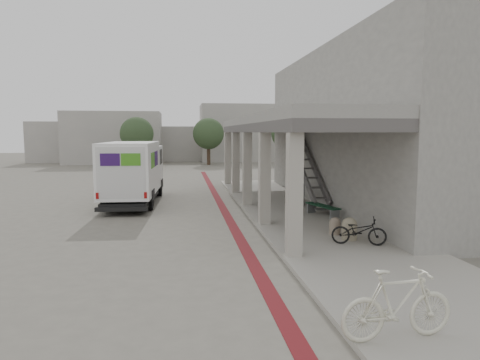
{
  "coord_description": "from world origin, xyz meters",
  "views": [
    {
      "loc": [
        -0.77,
        -14.14,
        3.33
      ],
      "look_at": [
        1.33,
        1.18,
        1.6
      ],
      "focal_mm": 32.0,
      "sensor_mm": 36.0,
      "label": 1
    }
  ],
  "objects": [
    {
      "name": "ground",
      "position": [
        0.0,
        0.0,
        0.0
      ],
      "size": [
        120.0,
        120.0,
        0.0
      ],
      "primitive_type": "plane",
      "color": "#605C53",
      "rests_on": "ground"
    },
    {
      "name": "tree_mid",
      "position": [
        2.0,
        30.0,
        3.18
      ],
      "size": [
        3.2,
        3.2,
        4.8
      ],
      "color": "#38281C",
      "rests_on": "ground"
    },
    {
      "name": "tree_right",
      "position": [
        10.0,
        29.0,
        3.18
      ],
      "size": [
        3.2,
        3.2,
        4.8
      ],
      "color": "#38281C",
      "rests_on": "ground"
    },
    {
      "name": "sidewalk",
      "position": [
        4.0,
        0.0,
        0.06
      ],
      "size": [
        4.4,
        28.0,
        0.12
      ],
      "primitive_type": "cube",
      "color": "#A09B8F",
      "rests_on": "ground"
    },
    {
      "name": "bike_lane_stripe",
      "position": [
        1.0,
        2.0,
        0.01
      ],
      "size": [
        0.35,
        40.0,
        0.01
      ],
      "primitive_type": "cube",
      "color": "#5D1217",
      "rests_on": "ground"
    },
    {
      "name": "bench",
      "position": [
        4.57,
        1.48,
        0.42
      ],
      "size": [
        0.9,
        1.84,
        0.42
      ],
      "rotation": [
        0.0,
        0.0,
        0.29
      ],
      "color": "gray",
      "rests_on": "sidewalk"
    },
    {
      "name": "bicycle_black",
      "position": [
        4.22,
        -2.74,
        0.52
      ],
      "size": [
        1.63,
        1.01,
        0.81
      ],
      "primitive_type": "imported",
      "rotation": [
        0.0,
        0.0,
        1.24
      ],
      "color": "black",
      "rests_on": "sidewalk"
    },
    {
      "name": "transit_building",
      "position": [
        6.83,
        4.5,
        3.4
      ],
      "size": [
        7.6,
        17.0,
        7.0
      ],
      "color": "gray",
      "rests_on": "ground"
    },
    {
      "name": "tree_left",
      "position": [
        -5.0,
        28.0,
        3.18
      ],
      "size": [
        3.2,
        3.2,
        4.8
      ],
      "color": "#38281C",
      "rests_on": "ground"
    },
    {
      "name": "distant_backdrop",
      "position": [
        -2.84,
        35.89,
        2.7
      ],
      "size": [
        28.0,
        10.0,
        6.5
      ],
      "color": "#989690",
      "rests_on": "ground"
    },
    {
      "name": "utility_cabinet",
      "position": [
        4.3,
        4.09,
        0.61
      ],
      "size": [
        0.48,
        0.62,
        0.98
      ],
      "primitive_type": "cube",
      "rotation": [
        0.0,
        0.0,
        0.07
      ],
      "color": "slate",
      "rests_on": "sidewalk"
    },
    {
      "name": "fedex_truck",
      "position": [
        -3.0,
        6.2,
        1.54
      ],
      "size": [
        2.43,
        6.86,
        2.89
      ],
      "rotation": [
        0.0,
        0.0,
        -0.05
      ],
      "color": "black",
      "rests_on": "ground"
    },
    {
      "name": "bicycle_cream",
      "position": [
        2.5,
        -8.19,
        0.69
      ],
      "size": [
        1.92,
        0.68,
        1.14
      ],
      "primitive_type": "imported",
      "rotation": [
        0.0,
        0.0,
        1.65
      ],
      "color": "beige",
      "rests_on": "sidewalk"
    },
    {
      "name": "bollard_far",
      "position": [
        4.19,
        -2.14,
        0.46
      ],
      "size": [
        0.45,
        0.45,
        0.68
      ],
      "color": "gray",
      "rests_on": "sidewalk"
    },
    {
      "name": "bollard_near",
      "position": [
        4.0,
        -1.41,
        0.39
      ],
      "size": [
        0.36,
        0.36,
        0.54
      ],
      "color": "gray",
      "rests_on": "sidewalk"
    }
  ]
}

